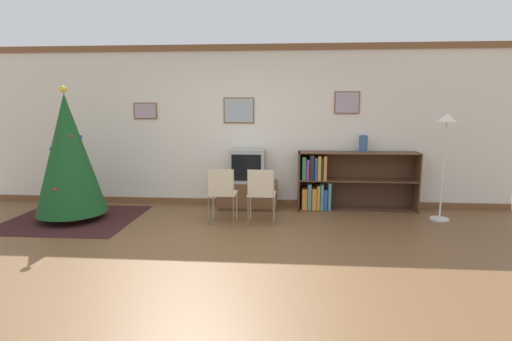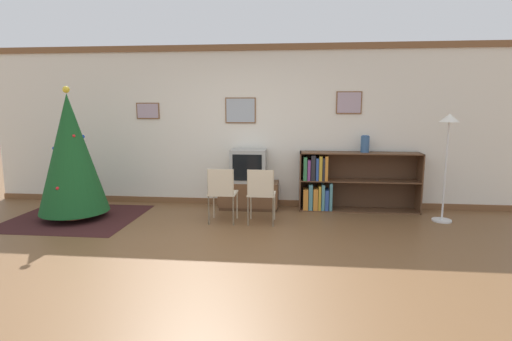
% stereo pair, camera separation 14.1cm
% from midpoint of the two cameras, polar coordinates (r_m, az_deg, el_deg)
% --- Properties ---
extents(ground_plane, '(24.00, 24.00, 0.00)m').
position_cam_midpoint_polar(ground_plane, '(4.71, -6.16, -12.05)').
color(ground_plane, brown).
extents(wall_back, '(8.95, 0.11, 2.70)m').
position_cam_midpoint_polar(wall_back, '(6.83, -2.57, 6.27)').
color(wall_back, silver).
rests_on(wall_back, ground_plane).
extents(area_rug, '(1.89, 1.71, 0.01)m').
position_cam_midpoint_polar(area_rug, '(6.74, -25.19, -6.28)').
color(area_rug, '#381919').
rests_on(area_rug, ground_plane).
extents(christmas_tree, '(1.01, 1.01, 1.98)m').
position_cam_midpoint_polar(christmas_tree, '(6.56, -25.79, 2.08)').
color(christmas_tree, maroon).
rests_on(christmas_tree, area_rug).
extents(tv_console, '(0.98, 0.45, 0.46)m').
position_cam_midpoint_polar(tv_console, '(6.68, -1.82, -3.52)').
color(tv_console, '#4C311E').
rests_on(tv_console, ground_plane).
extents(television, '(0.57, 0.44, 0.54)m').
position_cam_midpoint_polar(television, '(6.59, -1.84, 0.69)').
color(television, '#9E9E99').
rests_on(television, tv_console).
extents(folding_chair_left, '(0.40, 0.40, 0.82)m').
position_cam_midpoint_polar(folding_chair_left, '(5.81, -5.59, -3.06)').
color(folding_chair_left, beige).
rests_on(folding_chair_left, ground_plane).
extents(folding_chair_right, '(0.40, 0.40, 0.82)m').
position_cam_midpoint_polar(folding_chair_right, '(5.74, 0.05, -3.17)').
color(folding_chair_right, beige).
rests_on(folding_chair_right, ground_plane).
extents(bookshelf, '(1.93, 0.36, 0.96)m').
position_cam_midpoint_polar(bookshelf, '(6.69, 10.73, -1.65)').
color(bookshelf, brown).
rests_on(bookshelf, ground_plane).
extents(vase, '(0.14, 0.14, 0.27)m').
position_cam_midpoint_polar(vase, '(6.69, 14.48, 3.77)').
color(vase, '#335684').
rests_on(vase, bookshelf).
extents(standing_lamp, '(0.28, 0.28, 1.59)m').
position_cam_midpoint_polar(standing_lamp, '(6.45, 24.88, 4.11)').
color(standing_lamp, silver).
rests_on(standing_lamp, ground_plane).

